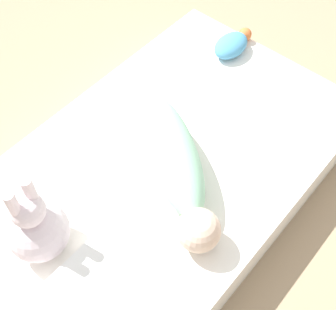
% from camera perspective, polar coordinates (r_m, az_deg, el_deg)
% --- Properties ---
extents(ground_plane, '(12.00, 12.00, 0.00)m').
position_cam_1_polar(ground_plane, '(1.78, -0.41, -3.87)').
color(ground_plane, '#9E8466').
extents(bed_mattress, '(1.42, 0.88, 0.18)m').
position_cam_1_polar(bed_mattress, '(1.70, -0.43, -2.25)').
color(bed_mattress, white).
rests_on(bed_mattress, ground_plane).
extents(swaddled_baby, '(0.43, 0.56, 0.17)m').
position_cam_1_polar(swaddled_baby, '(1.51, 0.92, -1.09)').
color(swaddled_baby, '#99D6B2').
rests_on(swaddled_baby, bed_mattress).
extents(bunny_plush, '(0.19, 0.19, 0.33)m').
position_cam_1_polar(bunny_plush, '(1.41, -15.76, -8.50)').
color(bunny_plush, silver).
rests_on(bunny_plush, bed_mattress).
extents(turtle_plush, '(0.21, 0.11, 0.07)m').
position_cam_1_polar(turtle_plush, '(1.98, 7.86, 13.24)').
color(turtle_plush, '#4C99C6').
rests_on(turtle_plush, bed_mattress).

